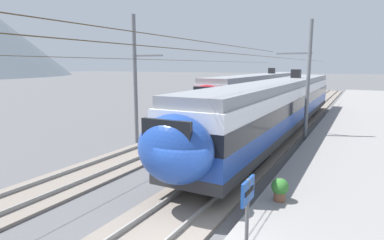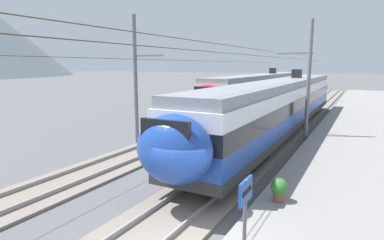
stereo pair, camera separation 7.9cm
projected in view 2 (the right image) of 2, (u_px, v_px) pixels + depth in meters
track_near at (147, 236)px, 9.24m from camera, size 120.00×3.00×0.28m
track_far at (23, 198)px, 11.84m from camera, size 120.00×3.00×0.28m
train_near_platform at (282, 103)px, 22.83m from camera, size 30.68×2.87×4.27m
train_far_track at (261, 88)px, 37.51m from camera, size 30.31×3.03×4.27m
catenary_mast_mid at (306, 79)px, 20.51m from camera, size 47.87×2.23×7.70m
catenary_mast_far_side at (137, 78)px, 19.94m from camera, size 47.87×2.18×7.91m
platform_sign at (245, 206)px, 6.69m from camera, size 0.70×0.08×2.19m
potted_plant_platform_edge at (279, 188)px, 10.78m from camera, size 0.57×0.57×0.78m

